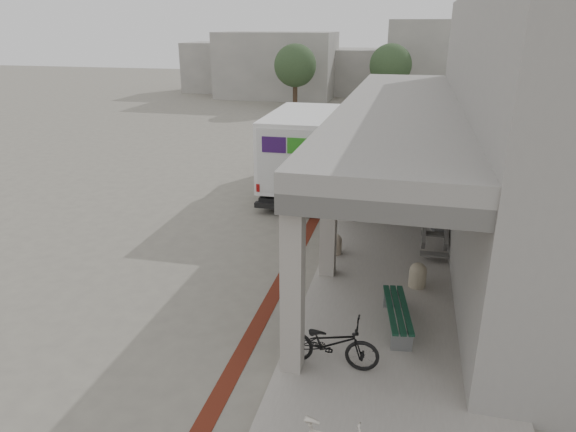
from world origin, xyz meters
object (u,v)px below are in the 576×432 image
(fedex_truck, at_px, (306,146))
(utility_cabinet, at_px, (440,217))
(bicycle_black, at_px, (329,343))
(bench, at_px, (397,313))

(fedex_truck, height_order, utility_cabinet, fedex_truck)
(bicycle_black, bearing_deg, fedex_truck, 13.95)
(utility_cabinet, bearing_deg, bench, -112.50)
(fedex_truck, distance_m, utility_cabinet, 6.50)
(fedex_truck, distance_m, bench, 10.63)
(bench, height_order, bicycle_black, bicycle_black)
(fedex_truck, bearing_deg, utility_cabinet, -38.73)
(bicycle_black, bearing_deg, bench, -36.31)
(bench, relative_size, utility_cabinet, 2.19)
(bench, distance_m, utility_cabinet, 5.91)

